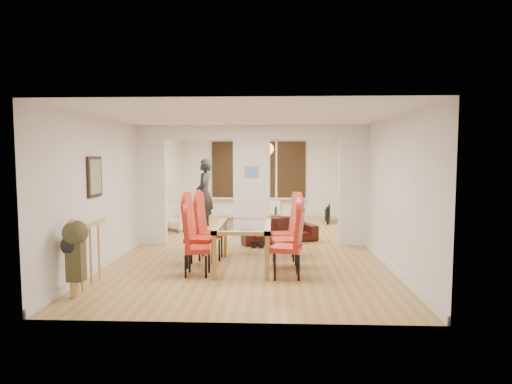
# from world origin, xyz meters

# --- Properties ---
(floor) EXTENTS (5.00, 9.00, 0.01)m
(floor) POSITION_xyz_m (0.00, 0.00, 0.00)
(floor) COLOR #AE8446
(floor) RESTS_ON ground
(room_walls) EXTENTS (5.00, 9.00, 2.60)m
(room_walls) POSITION_xyz_m (0.00, 0.00, 1.30)
(room_walls) COLOR silver
(room_walls) RESTS_ON floor
(divider_wall) EXTENTS (5.00, 0.18, 2.60)m
(divider_wall) POSITION_xyz_m (0.00, 0.00, 1.30)
(divider_wall) COLOR white
(divider_wall) RESTS_ON floor
(bay_window_blinds) EXTENTS (3.00, 0.08, 1.80)m
(bay_window_blinds) POSITION_xyz_m (0.00, 4.44, 1.50)
(bay_window_blinds) COLOR black
(bay_window_blinds) RESTS_ON room_walls
(radiator) EXTENTS (1.40, 0.08, 0.50)m
(radiator) POSITION_xyz_m (0.00, 4.40, 0.30)
(radiator) COLOR white
(radiator) RESTS_ON floor
(pendant_light) EXTENTS (0.36, 0.36, 0.36)m
(pendant_light) POSITION_xyz_m (0.30, 3.30, 2.15)
(pendant_light) COLOR orange
(pendant_light) RESTS_ON room_walls
(stair_newel) EXTENTS (0.40, 1.20, 1.10)m
(stair_newel) POSITION_xyz_m (-2.25, -3.20, 0.55)
(stair_newel) COLOR tan
(stair_newel) RESTS_ON floor
(wall_poster) EXTENTS (0.04, 0.52, 0.67)m
(wall_poster) POSITION_xyz_m (-2.47, -2.40, 1.60)
(wall_poster) COLOR gray
(wall_poster) RESTS_ON room_walls
(pillar_photo) EXTENTS (0.30, 0.03, 0.25)m
(pillar_photo) POSITION_xyz_m (0.00, -0.10, 1.60)
(pillar_photo) COLOR #4C8CD8
(pillar_photo) RESTS_ON divider_wall
(dining_table) EXTENTS (0.93, 1.65, 0.77)m
(dining_table) POSITION_xyz_m (-0.03, -2.01, 0.39)
(dining_table) COLOR #A87E3E
(dining_table) RESTS_ON floor
(dining_chair_la) EXTENTS (0.48, 0.48, 1.02)m
(dining_chair_la) POSITION_xyz_m (-0.76, -2.53, 0.51)
(dining_chair_la) COLOR #B11F12
(dining_chair_la) RESTS_ON floor
(dining_chair_lb) EXTENTS (0.51, 0.51, 1.15)m
(dining_chair_lb) POSITION_xyz_m (-0.81, -1.97, 0.57)
(dining_chair_lb) COLOR #B11F12
(dining_chair_lb) RESTS_ON floor
(dining_chair_lc) EXTENTS (0.52, 0.52, 1.12)m
(dining_chair_lc) POSITION_xyz_m (-0.70, -1.40, 0.56)
(dining_chair_lc) COLOR #B11F12
(dining_chair_lc) RESTS_ON floor
(dining_chair_ra) EXTENTS (0.54, 0.54, 1.13)m
(dining_chair_ra) POSITION_xyz_m (0.69, -2.60, 0.56)
(dining_chair_ra) COLOR #B11F12
(dining_chair_ra) RESTS_ON floor
(dining_chair_rb) EXTENTS (0.51, 0.51, 1.15)m
(dining_chair_rb) POSITION_xyz_m (0.69, -2.05, 0.58)
(dining_chair_rb) COLOR #B11F12
(dining_chair_rb) RESTS_ON floor
(dining_chair_rc) EXTENTS (0.50, 0.50, 1.11)m
(dining_chair_rc) POSITION_xyz_m (0.67, -1.41, 0.56)
(dining_chair_rc) COLOR #B11F12
(dining_chair_rc) RESTS_ON floor
(sofa) EXTENTS (1.90, 1.35, 0.52)m
(sofa) POSITION_xyz_m (0.57, 0.30, 0.26)
(sofa) COLOR black
(sofa) RESTS_ON floor
(armchair) EXTENTS (1.06, 1.07, 0.70)m
(armchair) POSITION_xyz_m (-1.91, 1.72, 0.35)
(armchair) COLOR beige
(armchair) RESTS_ON floor
(person) EXTENTS (0.69, 0.46, 1.86)m
(person) POSITION_xyz_m (-1.40, 2.20, 0.93)
(person) COLOR black
(person) RESTS_ON floor
(television) EXTENTS (0.89, 0.27, 0.51)m
(television) POSITION_xyz_m (2.00, 3.15, 0.26)
(television) COLOR black
(television) RESTS_ON floor
(coffee_table) EXTENTS (1.04, 0.52, 0.24)m
(coffee_table) POSITION_xyz_m (0.34, 2.51, 0.12)
(coffee_table) COLOR #311F10
(coffee_table) RESTS_ON floor
(bottle) EXTENTS (0.08, 0.08, 0.31)m
(bottle) POSITION_xyz_m (0.54, 2.59, 0.39)
(bottle) COLOR #143F19
(bottle) RESTS_ON coffee_table
(bowl) EXTENTS (0.22, 0.22, 0.05)m
(bowl) POSITION_xyz_m (0.54, 2.41, 0.27)
(bowl) COLOR #311F10
(bowl) RESTS_ON coffee_table
(shoes) EXTENTS (0.26, 0.28, 0.11)m
(shoes) POSITION_xyz_m (0.15, -0.34, 0.05)
(shoes) COLOR black
(shoes) RESTS_ON floor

